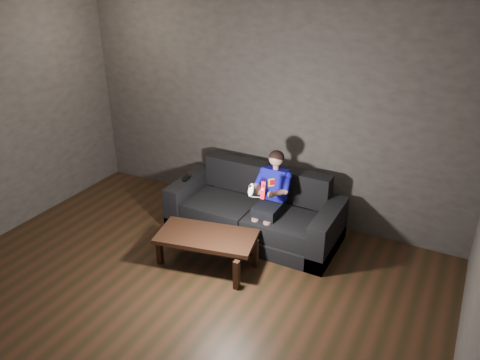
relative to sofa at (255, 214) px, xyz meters
The scene contains 9 objects.
floor 1.92m from the sofa, 95.08° to the right, with size 5.00×5.00×0.00m, color black.
back_wall 1.26m from the sofa, 105.62° to the left, with size 5.00×0.04×2.70m, color #352F2E.
ceiling 3.10m from the sofa, 95.08° to the right, with size 5.00×5.00×0.02m, color silver.
sofa is the anchor object (origin of this frame).
child 0.46m from the sofa, 13.55° to the right, with size 0.41×0.50×1.00m.
wii_remote_red 0.80m from the sofa, 55.41° to the right, with size 0.05×0.07×0.20m.
nunchuk_white 0.73m from the sofa, 69.93° to the right, with size 0.08×0.11×0.16m.
wii_remote_black 0.95m from the sofa, behind, with size 0.06×0.17×0.03m.
coffee_table 0.84m from the sofa, 101.63° to the right, with size 1.12×0.72×0.38m.
Camera 1 is at (2.26, -2.45, 3.03)m, focal length 35.00 mm.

